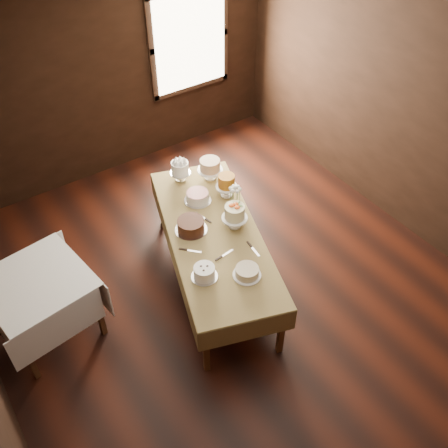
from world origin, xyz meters
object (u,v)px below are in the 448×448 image
cake_speckled (210,170)px  cake_server_a (228,253)px  cake_server_e (194,251)px  cake_swirl (204,273)px  display_table (214,236)px  cake_flowers (235,217)px  flower_vase (235,206)px  cake_server_c (200,216)px  cake_server_d (232,211)px  cake_meringue (180,172)px  side_table (37,287)px  cake_chocolate (191,226)px  cake_server_b (255,252)px  cake_caramel (226,187)px  cake_lattice (198,197)px  cake_cream (247,272)px

cake_speckled → cake_server_a: cake_speckled is taller
cake_server_e → cake_swirl: bearing=-59.9°
display_table → cake_flowers: size_ratio=9.05×
cake_speckled → cake_swirl: (-0.91, -1.30, -0.05)m
flower_vase → cake_server_c: bearing=157.9°
cake_server_c → cake_server_e: same height
cake_server_a → cake_server_d: (0.41, 0.50, 0.00)m
cake_meringue → flower_vase: size_ratio=1.90×
side_table → cake_swirl: (1.40, -0.83, 0.10)m
display_table → cake_server_e: size_ratio=10.81×
display_table → side_table: size_ratio=2.42×
cake_chocolate → flower_vase: bearing=-1.2°
side_table → cake_server_a: size_ratio=4.46×
cake_server_d → cake_server_e: bearing=177.3°
cake_flowers → cake_server_a: (-0.30, -0.30, -0.12)m
cake_chocolate → cake_flowers: 0.48m
display_table → cake_server_e: 0.35m
side_table → cake_server_c: size_ratio=4.46×
cake_server_b → flower_vase: (0.19, 0.64, 0.06)m
cake_meringue → cake_caramel: size_ratio=0.90×
cake_meringue → cake_chocolate: (-0.36, -0.82, -0.05)m
cake_flowers → flower_vase: 0.25m
cake_server_a → flower_vase: flower_vase is taller
cake_chocolate → cake_server_e: size_ratio=1.46×
cake_meringue → cake_speckled: bearing=-28.1°
cake_meringue → cake_server_d: cake_meringue is taller
cake_lattice → cake_flowers: size_ratio=1.10×
side_table → cake_server_a: bearing=-21.4°
cake_server_b → cake_cream: bearing=-46.1°
side_table → flower_vase: (2.21, -0.20, 0.11)m
display_table → side_table: side_table is taller
display_table → cake_server_c: cake_server_c is taller
cake_meringue → cake_flowers: cake_flowers is taller
display_table → cake_server_d: 0.40m
cake_chocolate → cake_flowers: cake_flowers is taller
cake_swirl → cake_server_d: (0.78, 0.64, -0.06)m
cake_caramel → flower_vase: cake_caramel is taller
cake_meringue → cake_server_a: cake_meringue is taller
cake_caramel → cake_server_b: (-0.27, -0.93, -0.12)m
cake_caramel → cake_server_e: bearing=-144.3°
cake_swirl → cake_server_a: bearing=20.8°
cake_caramel → cake_cream: (-0.53, -1.14, -0.08)m
cake_meringue → cake_swirl: 1.59m
cake_caramel → cake_cream: bearing=-115.2°
cake_server_b → cake_server_c: same height
display_table → cake_lattice: cake_lattice is taller
display_table → cake_cream: (-0.07, -0.69, 0.10)m
cake_caramel → cake_server_a: size_ratio=1.21×
cake_flowers → cake_caramel: bearing=65.1°
cake_server_c → flower_vase: (0.36, -0.15, 0.06)m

